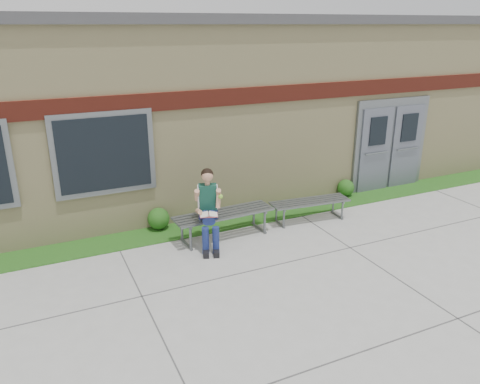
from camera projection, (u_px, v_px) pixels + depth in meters
name	position (u px, v px, depth m)	size (l,w,h in m)	color
ground	(321.00, 271.00, 8.05)	(80.00, 80.00, 0.00)	#9E9E99
grass_strip	(254.00, 217.00, 10.27)	(16.00, 0.80, 0.02)	#235416
school_building	(198.00, 100.00, 12.45)	(16.20, 6.22, 4.20)	beige
bench_left	(224.00, 218.00, 9.20)	(2.04, 0.66, 0.52)	slate
bench_right	(310.00, 205.00, 10.01)	(1.77, 0.65, 0.45)	slate
girl	(208.00, 207.00, 8.73)	(0.61, 0.93, 1.49)	navy
shrub_mid	(159.00, 219.00, 9.59)	(0.45, 0.45, 0.45)	#235416
shrub_east	(346.00, 188.00, 11.46)	(0.40, 0.40, 0.40)	#235416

